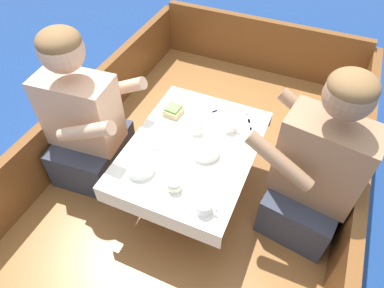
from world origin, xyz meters
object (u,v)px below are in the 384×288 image
person_port (85,122)px  person_starboard (316,172)px  coffee_cup_port (230,126)px  coffee_cup_starboard (196,128)px  coffee_cup_center (204,207)px  sandwich (173,111)px  tin_can (174,185)px

person_port → person_starboard: (1.24, 0.15, 0.00)m
coffee_cup_port → coffee_cup_starboard: size_ratio=1.07×
coffee_cup_center → sandwich: bearing=127.4°
person_starboard → coffee_cup_port: 0.50m
coffee_cup_starboard → tin_can: 0.39m
sandwich → coffee_cup_starboard: 0.19m
coffee_cup_port → coffee_cup_starboard: (-0.16, -0.09, 0.00)m
coffee_cup_starboard → coffee_cup_center: coffee_cup_starboard is taller
coffee_cup_port → person_port: bearing=-160.4°
coffee_cup_starboard → tin_can: size_ratio=1.36×
person_starboard → sandwich: bearing=1.8°
person_port → sandwich: person_port is taller
person_starboard → coffee_cup_center: size_ratio=9.32×
sandwich → tin_can: 0.52m
sandwich → tin_can: sandwich is taller
person_port → person_starboard: size_ratio=0.98×
coffee_cup_port → coffee_cup_center: 0.53m
person_port → coffee_cup_starboard: (0.60, 0.18, 0.03)m
person_port → coffee_cup_port: person_port is taller
person_port → person_starboard: person_starboard is taller
coffee_cup_starboard → coffee_cup_center: bearing=-63.2°
person_port → sandwich: (0.43, 0.26, 0.03)m
sandwich → person_starboard: bearing=-7.5°
person_starboard → sandwich: 0.82m
person_starboard → coffee_cup_center: person_starboard is taller
sandwich → coffee_cup_starboard: (0.18, -0.08, 0.00)m
coffee_cup_starboard → coffee_cup_center: 0.49m
coffee_cup_port → coffee_cup_starboard: coffee_cup_starboard is taller
coffee_cup_starboard → coffee_cup_center: (0.22, -0.44, -0.00)m
coffee_cup_port → tin_can: size_ratio=1.46×
coffee_cup_center → person_starboard: bearing=44.4°
person_port → person_starboard: bearing=1.8°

